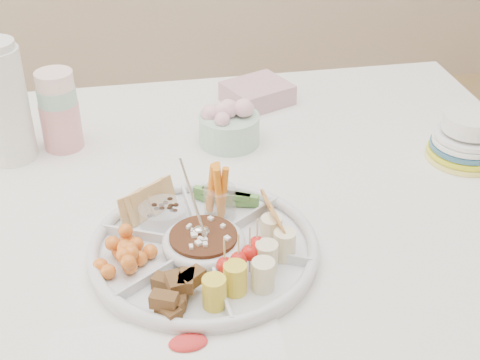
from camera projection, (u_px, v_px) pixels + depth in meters
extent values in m
cube|color=white|center=(189.00, 329.00, 1.51)|extent=(1.52, 1.02, 0.76)
cylinder|color=silver|center=(204.00, 246.00, 1.12)|extent=(0.50, 0.50, 0.04)
cylinder|color=#331912|center=(204.00, 242.00, 1.11)|extent=(0.15, 0.15, 0.04)
cylinder|color=#ADC1A7|center=(57.00, 98.00, 1.38)|extent=(0.10, 0.10, 0.23)
cylinder|color=white|center=(3.00, 101.00, 1.34)|extent=(0.13, 0.13, 0.26)
cylinder|color=#9FD0BA|center=(229.00, 123.00, 1.43)|extent=(0.16, 0.16, 0.10)
cube|color=#BF929D|center=(257.00, 93.00, 1.61)|extent=(0.18, 0.17, 0.05)
cylinder|color=gold|center=(468.00, 136.00, 1.37)|extent=(0.21, 0.21, 0.10)
cube|color=white|center=(167.00, 348.00, 0.95)|extent=(0.33, 0.12, 0.01)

